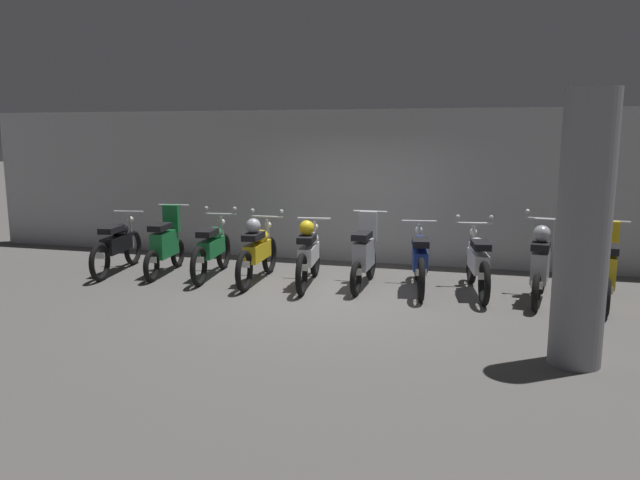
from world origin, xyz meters
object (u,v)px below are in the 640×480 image
Objects in this scene: motorbike_slot_7 at (478,262)px; motorbike_slot_9 at (607,269)px; motorbike_slot_3 at (258,250)px; support_pillar at (583,231)px; motorbike_slot_2 at (212,248)px; motorbike_slot_0 at (117,245)px; motorbike_slot_6 at (420,259)px; motorbike_slot_5 at (364,254)px; motorbike_slot_1 at (166,244)px; motorbike_slot_4 at (309,253)px; motorbike_slot_8 at (541,263)px.

motorbike_slot_9 reaches higher than motorbike_slot_7.
support_pillar is (4.54, -2.57, 0.90)m from motorbike_slot_3.
motorbike_slot_0 is at bearing -176.22° from motorbike_slot_2.
motorbike_slot_3 reaches higher than motorbike_slot_0.
motorbike_slot_0 is at bearing 160.13° from support_pillar.
support_pillar is (1.03, -2.71, 0.94)m from motorbike_slot_7.
motorbike_slot_6 is at bearing 175.52° from motorbike_slot_9.
motorbike_slot_0 is 1.00× the size of motorbike_slot_3.
motorbike_slot_5 is (4.39, 0.12, 0.03)m from motorbike_slot_0.
motorbike_slot_9 is (7.03, -0.21, 0.00)m from motorbike_slot_1.
motorbike_slot_5 is 1.75m from motorbike_slot_7.
motorbike_slot_4 is 4.40m from motorbike_slot_9.
motorbike_slot_4 reaches higher than motorbike_slot_0.
motorbike_slot_8 reaches higher than motorbike_slot_5.
motorbike_slot_8 is 1.00× the size of motorbike_slot_9.
motorbike_slot_9 is (2.64, -0.21, 0.03)m from motorbike_slot_6.
motorbike_slot_3 is at bearing -175.18° from motorbike_slot_5.
support_pillar is at bearing -19.87° from motorbike_slot_0.
motorbike_slot_3 is at bearing -179.77° from motorbike_slot_4.
motorbike_slot_4 is at bearing -170.66° from motorbike_slot_5.
motorbike_slot_2 is at bearing 175.44° from motorbike_slot_4.
motorbike_slot_7 is at bearing -0.22° from motorbike_slot_5.
motorbike_slot_6 is at bearing 174.07° from motorbike_slot_8.
motorbike_slot_2 reaches higher than motorbike_slot_0.
motorbike_slot_2 is at bearing 178.07° from motorbike_slot_9.
motorbike_slot_0 is 1.16× the size of motorbike_slot_9.
motorbike_slot_0 is 7.91m from motorbike_slot_9.
support_pillar reaches higher than motorbike_slot_7.
motorbike_slot_8 is (5.28, -0.18, 0.08)m from motorbike_slot_2.
motorbike_slot_8 is at bearing -0.54° from motorbike_slot_0.
motorbike_slot_0 is 4.40m from motorbike_slot_5.
motorbike_slot_2 reaches higher than motorbike_slot_6.
motorbike_slot_6 is (5.27, 0.12, 0.00)m from motorbike_slot_0.
motorbike_slot_9 is at bearing -0.87° from motorbike_slot_4.
motorbike_slot_3 is 1.17× the size of motorbike_slot_9.
motorbike_slot_3 is 1.16× the size of motorbike_slot_5.
motorbike_slot_1 reaches higher than motorbike_slot_2.
motorbike_slot_7 is at bearing 110.90° from support_pillar.
motorbike_slot_5 is 0.87m from motorbike_slot_6.
motorbike_slot_7 is 3.05m from support_pillar.
motorbike_slot_0 is 1.16× the size of motorbike_slot_8.
motorbike_slot_8 is (4.39, -0.04, 0.04)m from motorbike_slot_3.
motorbike_slot_0 is 1.76m from motorbike_slot_2.
motorbike_slot_1 is 0.59× the size of support_pillar.
motorbike_slot_4 is at bearing -0.39° from motorbike_slot_0.
motorbike_slot_2 is at bearing -179.91° from motorbike_slot_5.
motorbike_slot_3 is 0.68× the size of support_pillar.
motorbike_slot_1 is at bearing 178.31° from motorbike_slot_9.
support_pillar is (-0.73, -2.50, 0.91)m from motorbike_slot_9.
motorbike_slot_7 is at bearing -0.03° from motorbike_slot_2.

